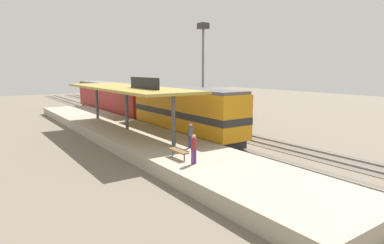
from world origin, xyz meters
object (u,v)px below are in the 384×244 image
at_px(locomotive, 184,112).
at_px(person_walking, 194,148).
at_px(platform_bench, 178,151).
at_px(light_mast, 203,51).
at_px(passenger_carriage_single, 112,98).
at_px(freight_car, 203,109).
at_px(person_waiting, 191,134).

height_order(locomotive, person_walking, locomotive).
distance_m(platform_bench, person_walking, 1.57).
xyz_separation_m(light_mast, person_walking, (-13.71, -17.63, -6.54)).
bearing_deg(person_walking, platform_bench, 93.52).
bearing_deg(locomotive, person_walking, -120.78).
xyz_separation_m(passenger_carriage_single, freight_car, (4.60, -14.63, -0.34)).
distance_m(locomotive, person_waiting, 7.73).
height_order(freight_car, person_waiting, freight_car).
distance_m(passenger_carriage_single, freight_car, 15.34).
relative_size(locomotive, person_waiting, 8.44).
bearing_deg(person_waiting, platform_bench, -139.94).
height_order(locomotive, passenger_carriage_single, locomotive).
relative_size(platform_bench, person_walking, 0.99).
xyz_separation_m(passenger_carriage_single, light_mast, (7.80, -10.29, 6.08)).
relative_size(person_waiting, person_walking, 1.00).
bearing_deg(freight_car, person_waiting, -130.24).
height_order(freight_car, light_mast, light_mast).
distance_m(platform_bench, freight_car, 15.88).
bearing_deg(light_mast, passenger_carriage_single, 127.16).
distance_m(platform_bench, light_mast, 22.38).
relative_size(passenger_carriage_single, light_mast, 1.71).
bearing_deg(light_mast, person_waiting, -129.13).
xyz_separation_m(locomotive, passenger_carriage_single, (0.00, 18.00, -0.10)).
bearing_deg(platform_bench, light_mast, 49.47).
xyz_separation_m(platform_bench, light_mast, (13.80, 16.14, 7.05)).
xyz_separation_m(locomotive, person_waiting, (-3.89, -6.66, -0.56)).
relative_size(freight_car, light_mast, 1.03).
relative_size(locomotive, light_mast, 1.23).
height_order(platform_bench, person_walking, person_walking).
bearing_deg(freight_car, passenger_carriage_single, 107.46).
xyz_separation_m(passenger_carriage_single, person_walking, (-5.91, -27.92, -0.46)).
height_order(passenger_carriage_single, person_waiting, passenger_carriage_single).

